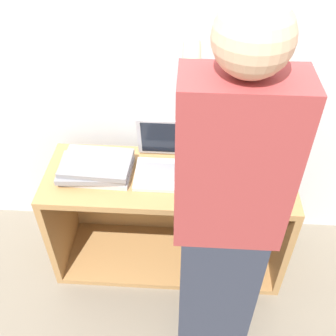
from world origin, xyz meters
The scene contains 8 objects.
ground_plane centered at (0.00, 0.00, 0.00)m, with size 12.00×12.00×0.00m, color #756B5B.
wall_back centered at (0.00, 0.58, 1.20)m, with size 8.00×0.05×2.40m.
cart centered at (0.00, 0.30, 0.34)m, with size 1.29×0.47×0.68m.
laptop_open centered at (0.00, 0.28, 0.74)m, with size 0.35×0.29×0.26m.
laptop_stack_left centered at (-0.38, 0.24, 0.73)m, with size 0.38×0.26×0.08m.
laptop_stack_right centered at (0.38, 0.24, 0.75)m, with size 0.37×0.26×0.14m.
person centered at (0.25, -0.22, 0.88)m, with size 0.40×0.53×1.74m.
inventory_tag centered at (0.38, 0.18, 0.83)m, with size 0.06×0.02×0.01m.
Camera 1 is at (0.09, -1.25, 2.06)m, focal length 42.00 mm.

